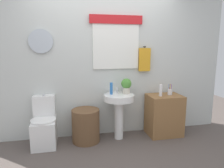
% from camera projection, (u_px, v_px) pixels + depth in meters
% --- Properties ---
extents(ground_plane, '(8.00, 8.00, 0.00)m').
position_uv_depth(ground_plane, '(119.00, 168.00, 2.67)').
color(ground_plane, '#564C47').
extents(back_wall, '(4.40, 0.18, 2.60)m').
position_uv_depth(back_wall, '(103.00, 61.00, 3.54)').
color(back_wall, silver).
rests_on(back_wall, ground_plane).
extents(toilet, '(0.38, 0.51, 0.79)m').
position_uv_depth(toilet, '(45.00, 126.00, 3.27)').
color(toilet, white).
rests_on(toilet, ground_plane).
extents(laundry_hamper, '(0.45, 0.45, 0.54)m').
position_uv_depth(laundry_hamper, '(86.00, 126.00, 3.37)').
color(laundry_hamper, brown).
rests_on(laundry_hamper, ground_plane).
extents(pedestal_sink, '(0.50, 0.50, 0.77)m').
position_uv_depth(pedestal_sink, '(119.00, 106.00, 3.43)').
color(pedestal_sink, white).
rests_on(pedestal_sink, ground_plane).
extents(faucet, '(0.03, 0.03, 0.10)m').
position_uv_depth(faucet, '(117.00, 90.00, 3.50)').
color(faucet, silver).
rests_on(faucet, pedestal_sink).
extents(wooden_cabinet, '(0.58, 0.44, 0.71)m').
position_uv_depth(wooden_cabinet, '(164.00, 115.00, 3.63)').
color(wooden_cabinet, olive).
rests_on(wooden_cabinet, ground_plane).
extents(soap_bottle, '(0.05, 0.05, 0.20)m').
position_uv_depth(soap_bottle, '(111.00, 88.00, 3.40)').
color(soap_bottle, '#2D6BB7').
rests_on(soap_bottle, pedestal_sink).
extents(potted_plant, '(0.17, 0.17, 0.26)m').
position_uv_depth(potted_plant, '(126.00, 85.00, 3.46)').
color(potted_plant, beige).
rests_on(potted_plant, pedestal_sink).
extents(lotion_bottle, '(0.05, 0.05, 0.20)m').
position_uv_depth(lotion_bottle, '(161.00, 90.00, 3.49)').
color(lotion_bottle, white).
rests_on(lotion_bottle, wooden_cabinet).
extents(toothbrush_cup, '(0.08, 0.08, 0.19)m').
position_uv_depth(toothbrush_cup, '(170.00, 92.00, 3.60)').
color(toothbrush_cup, silver).
rests_on(toothbrush_cup, wooden_cabinet).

